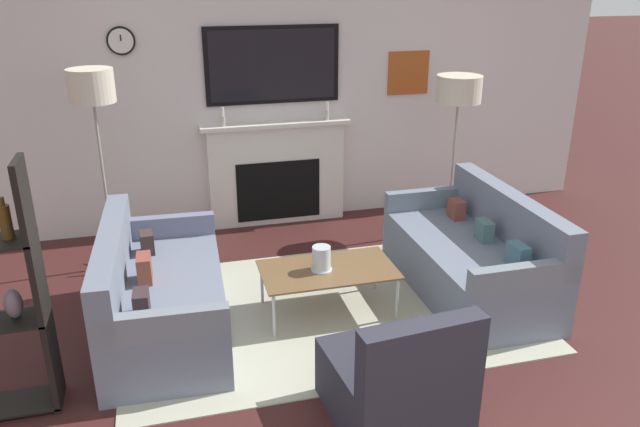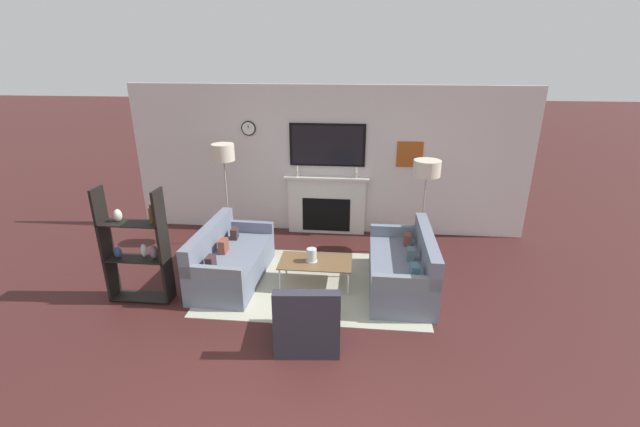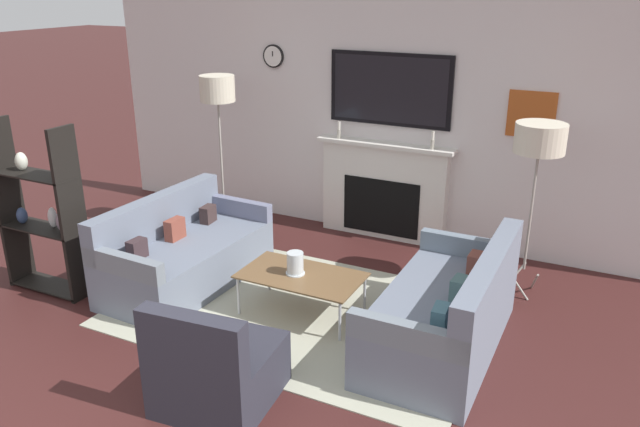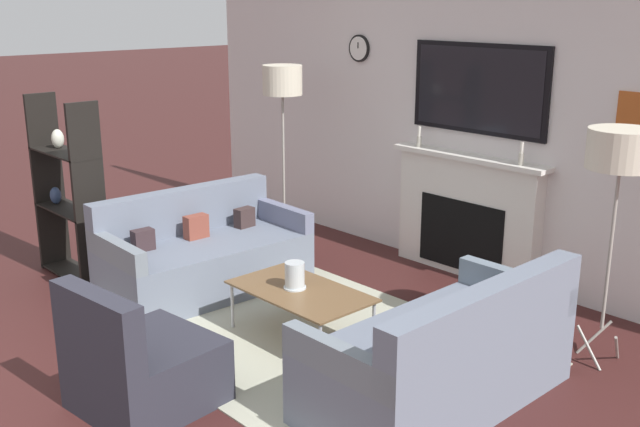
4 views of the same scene
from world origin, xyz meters
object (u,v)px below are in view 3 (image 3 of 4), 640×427
Objects in this scene: armchair at (216,369)px; shelf_unit at (41,212)px; hurricane_candle at (295,265)px; floor_lamp_left at (217,91)px; couch_right at (446,314)px; floor_lamp_right at (540,140)px; couch_left at (183,255)px; coffee_table at (301,277)px.

armchair is 0.52× the size of shelf_unit.
hurricane_candle is at bearing 15.05° from shelf_unit.
shelf_unit is (-0.66, -1.89, -0.86)m from floor_lamp_left.
couch_right is 1.74m from floor_lamp_right.
couch_left is 1.33m from shelf_unit.
couch_left is 3.40m from floor_lamp_right.
floor_lamp_right is 4.48m from shelf_unit.
floor_lamp_right is (2.95, 1.24, 1.17)m from couch_left.
couch_left is 2.56m from couch_right.
armchair reaches higher than coffee_table.
hurricane_candle is at bearing -172.85° from coffee_table.
couch_right is 1.09× the size of shelf_unit.
hurricane_candle is at bearing -143.25° from floor_lamp_right.
couch_left is at bearing 31.87° from shelf_unit.
coffee_table is at bearing -142.50° from floor_lamp_right.
couch_left is at bearing 178.23° from hurricane_candle.
couch_right is at bearing 10.22° from shelf_unit.
floor_lamp_right reaches higher than coffee_table.
shelf_unit is at bearing -148.13° from couch_left.
hurricane_candle is 0.12× the size of floor_lamp_right.
couch_left is at bearing -72.62° from floor_lamp_left.
floor_lamp_left is (-1.62, 1.28, 1.16)m from hurricane_candle.
floor_lamp_left is (-1.68, 1.27, 1.27)m from coffee_table.
shelf_unit reaches higher than couch_right.
floor_lamp_left is at bearing 123.62° from armchair.
couch_left is 1.07× the size of floor_lamp_right.
couch_left reaches higher than coffee_table.
shelf_unit is (-2.40, 0.72, 0.50)m from armchair.
coffee_table is at bearing -37.09° from floor_lamp_left.
floor_lamp_right is 1.01× the size of shelf_unit.
couch_right is at bearing 1.55° from hurricane_candle.
couch_left is at bearing 179.95° from couch_right.
floor_lamp_right is (1.65, 1.27, 1.10)m from coffee_table.
couch_right is 2.10× the size of armchair.
floor_lamp_left is at bearing 141.83° from hurricane_candle.
hurricane_candle is 2.37m from floor_lamp_left.
shelf_unit reaches higher than armchair.
hurricane_candle is (-0.11, 1.33, 0.20)m from armchair.
hurricane_candle is 0.11× the size of floor_lamp_left.
hurricane_candle is (-1.32, -0.04, 0.17)m from couch_right.
hurricane_candle is (-0.05, -0.01, 0.11)m from coffee_table.
couch_right reaches higher than hurricane_candle.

